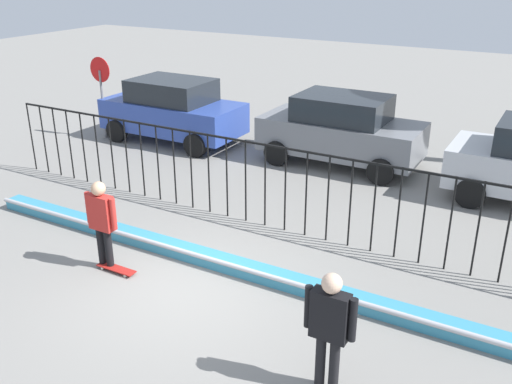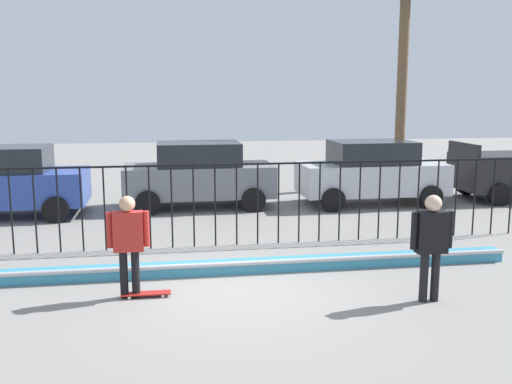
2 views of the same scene
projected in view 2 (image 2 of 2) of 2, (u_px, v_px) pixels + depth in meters
name	position (u px, v px, depth m)	size (l,w,h in m)	color
ground_plane	(231.00, 290.00, 9.75)	(60.00, 60.00, 0.00)	gray
bowl_coping_ledge	(225.00, 267.00, 10.65)	(11.00, 0.40, 0.27)	teal
perimeter_fence	(215.00, 196.00, 12.40)	(14.04, 0.04, 1.81)	black
skateboarder	(128.00, 237.00, 9.24)	(0.68, 0.26, 1.69)	black
skateboard	(146.00, 294.00, 9.42)	(0.80, 0.20, 0.07)	#A51E19
camera_operator	(432.00, 238.00, 9.07)	(0.70, 0.26, 1.74)	black
parked_car_blue	(4.00, 181.00, 15.37)	(4.30, 2.12, 1.90)	#2D479E
parked_car_gray	(199.00, 174.00, 16.71)	(4.30, 2.12, 1.90)	slate
parked_car_silver	(371.00, 172.00, 17.16)	(4.30, 2.12, 1.90)	#B7BABF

